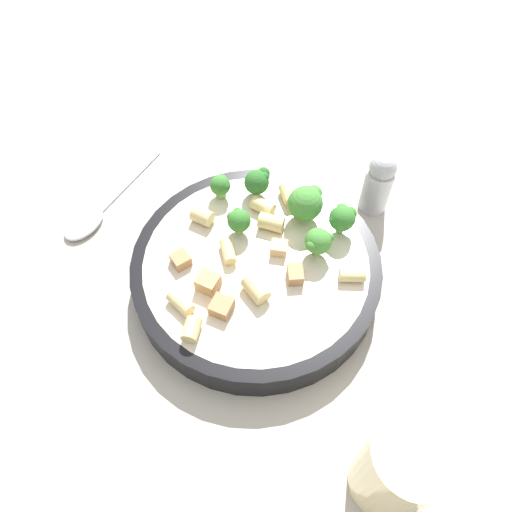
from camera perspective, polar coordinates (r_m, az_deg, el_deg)
The scene contains 25 objects.
ground_plane at distance 0.55m, azimuth -0.00°, elevation -2.72°, with size 2.00×2.00×0.00m, color #BCB29E.
pasta_bowl at distance 0.53m, azimuth -0.00°, elevation -1.52°, with size 0.26×0.26×0.04m.
broccoli_floret_0 at distance 0.56m, azimuth 0.21°, elevation 8.55°, with size 0.03×0.03×0.03m.
broccoli_floret_1 at distance 0.51m, azimuth 7.11°, elevation 1.64°, with size 0.03×0.03×0.04m.
broccoli_floret_2 at distance 0.53m, azimuth 9.82°, elevation 4.35°, with size 0.03×0.03×0.04m.
broccoli_floret_3 at distance 0.54m, azimuth 5.65°, elevation 6.11°, with size 0.04×0.04×0.04m.
broccoli_floret_4 at distance 0.53m, azimuth -2.01°, elevation 4.10°, with size 0.03×0.03×0.03m.
broccoli_floret_5 at distance 0.56m, azimuth -4.05°, elevation 8.03°, with size 0.02×0.02×0.03m.
rigatoni_0 at distance 0.52m, azimuth -3.22°, elevation 0.53°, with size 0.01×0.01×0.03m, color #E0C67F.
rigatoni_1 at distance 0.51m, azimuth 10.94°, elevation -2.21°, with size 0.01×0.01×0.03m, color #E0C67F.
rigatoni_2 at distance 0.56m, azimuth 0.78°, elevation 5.71°, with size 0.02×0.02×0.03m, color #E0C67F.
rigatoni_3 at distance 0.57m, azimuth 3.68°, elevation 7.02°, with size 0.02×0.02×0.02m, color #E0C67F.
rigatoni_4 at distance 0.55m, azimuth -6.23°, elevation 4.49°, with size 0.02×0.02×0.02m, color #E0C67F.
rigatoni_5 at distance 0.49m, azimuth -8.62°, elevation -5.31°, with size 0.01×0.01×0.03m, color #E0C67F.
rigatoni_6 at distance 0.48m, azimuth -7.39°, elevation -8.32°, with size 0.02×0.02×0.02m, color #E0C67F.
rigatoni_7 at distance 0.49m, azimuth -0.03°, elevation -3.80°, with size 0.02×0.02×0.03m, color #E0C67F.
rigatoni_8 at distance 0.54m, azimuth 1.75°, elevation 3.86°, with size 0.02×0.02×0.03m, color #E0C67F.
chicken_chunk_0 at distance 0.52m, azimuth -8.60°, elevation -0.41°, with size 0.02×0.02×0.01m, color #A87A4C.
chicken_chunk_1 at distance 0.51m, azimuth 4.52°, elevation -2.10°, with size 0.02×0.02×0.01m, color #A87A4C.
chicken_chunk_2 at distance 0.49m, azimuth -3.97°, elevation -5.78°, with size 0.02×0.02×0.01m, color #A87A4C.
chicken_chunk_3 at distance 0.50m, azimuth -5.50°, elevation -3.04°, with size 0.02×0.02×0.02m, color tan.
chicken_chunk_4 at distance 0.52m, azimuth 2.65°, elevation 0.93°, with size 0.02×0.02×0.01m, color tan.
drinking_glass at distance 0.45m, azimuth 15.79°, elevation -22.58°, with size 0.06×0.06×0.11m.
pepper_shaker at distance 0.60m, azimuth 13.81°, elevation 8.11°, with size 0.03×0.03×0.08m.
spoon at distance 0.63m, azimuth -17.78°, elevation 4.92°, with size 0.06×0.17×0.01m.
Camera 1 is at (-0.19, 0.21, 0.47)m, focal length 35.00 mm.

